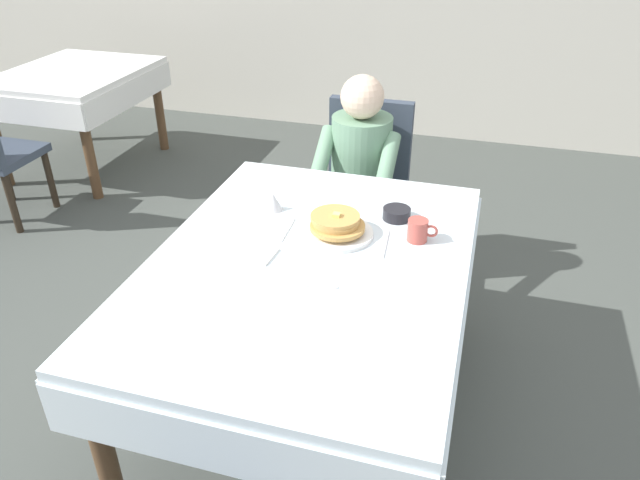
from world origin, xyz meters
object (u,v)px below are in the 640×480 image
object	(u,v)px
chair_diner	(365,178)
fork_left_of_plate	(287,230)
syrup_pitcher	(273,201)
knife_right_of_plate	(385,244)
diner_person	(359,166)
background_table_far	(76,86)
plate_breakfast	(336,233)
spoon_near_edge	(315,286)
breakfast_stack	(336,223)
dining_table_main	(309,280)
cup_coffee	(418,230)
bowl_butter	(397,214)

from	to	relation	value
chair_diner	fork_left_of_plate	xyz separation A→B (m)	(-0.09, -0.99, 0.21)
syrup_pitcher	knife_right_of_plate	bearing A→B (deg)	-16.50
fork_left_of_plate	diner_person	bearing A→B (deg)	-8.83
fork_left_of_plate	knife_right_of_plate	xyz separation A→B (m)	(0.38, -0.00, 0.00)
background_table_far	fork_left_of_plate	bearing A→B (deg)	-38.39
plate_breakfast	chair_diner	bearing A→B (deg)	95.70
chair_diner	spoon_near_edge	distance (m)	1.35
breakfast_stack	dining_table_main	bearing A→B (deg)	-103.59
dining_table_main	breakfast_stack	world-z (taller)	breakfast_stack
diner_person	background_table_far	size ratio (longest dim) A/B	1.00
syrup_pitcher	knife_right_of_plate	world-z (taller)	syrup_pitcher
knife_right_of_plate	background_table_far	world-z (taller)	knife_right_of_plate
cup_coffee	spoon_near_edge	distance (m)	0.48
plate_breakfast	knife_right_of_plate	bearing A→B (deg)	-6.01
dining_table_main	fork_left_of_plate	distance (m)	0.24
plate_breakfast	breakfast_stack	xyz separation A→B (m)	(-0.00, 0.00, 0.04)
background_table_far	knife_right_of_plate	bearing A→B (deg)	-34.10
breakfast_stack	fork_left_of_plate	distance (m)	0.19
cup_coffee	background_table_far	distance (m)	3.21
dining_table_main	background_table_far	xyz separation A→B (m)	(-2.37, 1.94, -0.03)
breakfast_stack	diner_person	bearing A→B (deg)	96.68
chair_diner	plate_breakfast	bearing A→B (deg)	95.70
knife_right_of_plate	background_table_far	distance (m)	3.15
diner_person	breakfast_stack	bearing A→B (deg)	96.68
cup_coffee	bowl_butter	bearing A→B (deg)	125.67
dining_table_main	diner_person	world-z (taller)	diner_person
breakfast_stack	chair_diner	bearing A→B (deg)	95.62
diner_person	cup_coffee	distance (m)	0.88
diner_person	syrup_pitcher	bearing A→B (deg)	73.79
knife_right_of_plate	spoon_near_edge	xyz separation A→B (m)	(-0.17, -0.33, 0.00)
dining_table_main	knife_right_of_plate	world-z (taller)	knife_right_of_plate
dining_table_main	bowl_butter	distance (m)	0.47
fork_left_of_plate	background_table_far	world-z (taller)	fork_left_of_plate
knife_right_of_plate	spoon_near_edge	size ratio (longest dim) A/B	1.33
spoon_near_edge	cup_coffee	bearing A→B (deg)	45.49
cup_coffee	chair_diner	bearing A→B (deg)	113.17
chair_diner	syrup_pitcher	bearing A→B (deg)	76.64
chair_diner	cup_coffee	world-z (taller)	chair_diner
diner_person	knife_right_of_plate	bearing A→B (deg)	108.91
bowl_butter	fork_left_of_plate	distance (m)	0.44
diner_person	knife_right_of_plate	world-z (taller)	diner_person
chair_diner	bowl_butter	bearing A→B (deg)	110.52
dining_table_main	breakfast_stack	distance (m)	0.24
breakfast_stack	cup_coffee	distance (m)	0.31
dining_table_main	cup_coffee	distance (m)	0.44
fork_left_of_plate	spoon_near_edge	distance (m)	0.39
background_table_far	plate_breakfast	bearing A→B (deg)	-35.82
chair_diner	syrup_pitcher	world-z (taller)	chair_diner
cup_coffee	fork_left_of_plate	xyz separation A→B (m)	(-0.49, -0.06, -0.04)
diner_person	plate_breakfast	world-z (taller)	diner_person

